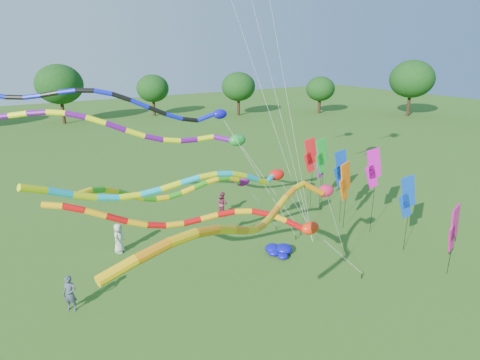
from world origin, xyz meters
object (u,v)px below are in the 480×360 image
tube_kite_red (222,220)px  person_b (70,294)px  person_c (222,204)px  person_a (119,238)px  tube_kite_orange (278,208)px  blue_nylon_heap (280,253)px

tube_kite_red → person_b: tube_kite_red is taller
tube_kite_red → person_c: bearing=83.0°
person_a → person_c: bearing=-37.4°
person_a → person_b: 5.28m
tube_kite_red → tube_kite_orange: 4.84m
tube_kite_red → tube_kite_orange: size_ratio=0.96×
tube_kite_orange → person_a: tube_kite_orange is taller
tube_kite_red → tube_kite_orange: bearing=-70.8°
tube_kite_red → blue_nylon_heap: 5.67m
tube_kite_red → blue_nylon_heap: tube_kite_red is taller
blue_nylon_heap → person_b: 10.70m
tube_kite_orange → person_a: 12.15m
person_c → person_a: bearing=88.0°
tube_kite_red → tube_kite_orange: tube_kite_orange is taller
person_c → person_b: bearing=104.2°
tube_kite_red → person_c: (4.50, 7.92, -2.83)m
person_c → tube_kite_red: bearing=137.1°
blue_nylon_heap → tube_kite_orange: bearing=-129.4°
tube_kite_red → person_a: bearing=137.7°
tube_kite_red → person_a: (-3.01, 6.42, -2.80)m
tube_kite_orange → person_c: size_ratio=8.12×
person_a → person_c: 7.65m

